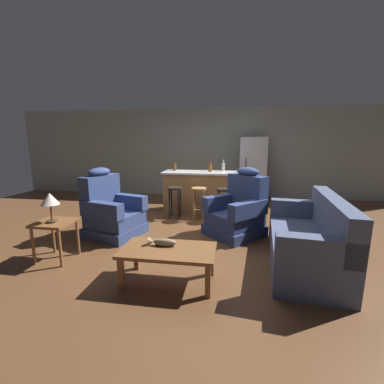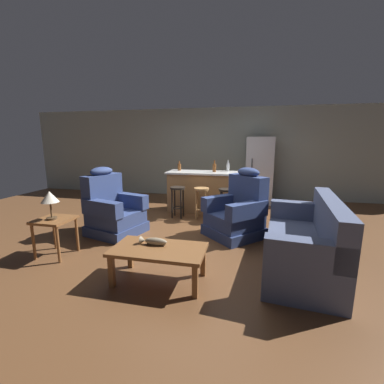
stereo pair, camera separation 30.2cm
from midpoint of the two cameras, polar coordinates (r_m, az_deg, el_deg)
name	(u,v)px [view 2 (the right image)]	position (r m, az deg, el deg)	size (l,w,h in m)	color
ground_plane	(193,230)	(4.93, 2.07, -8.38)	(12.00, 12.00, 0.00)	brown
back_wall	(216,153)	(7.74, 6.45, 8.57)	(12.00, 0.05, 2.60)	#939E93
coffee_table	(159,252)	(3.12, -4.56, -13.25)	(1.10, 0.60, 0.42)	brown
fish_figurine	(153,241)	(3.17, -5.85, -10.90)	(0.34, 0.10, 0.10)	#4C3823
couch	(306,243)	(3.79, 26.11, -10.23)	(1.05, 1.98, 0.94)	#4C5675
recliner_near_lamp	(113,210)	(4.83, -15.53, -3.94)	(1.04, 1.04, 1.20)	navy
recliner_near_island	(238,212)	(4.62, 11.98, -4.46)	(1.19, 1.19, 1.20)	navy
end_table	(55,225)	(4.16, -26.38, -6.65)	(0.48, 0.48, 0.56)	brown
table_lamp	(50,198)	(4.03, -27.22, -1.24)	(0.24, 0.24, 0.41)	#4C3823
kitchen_island	(206,192)	(6.09, 4.45, 0.08)	(1.80, 0.70, 0.95)	#9E7042
bar_stool_left	(178,196)	(5.58, -1.66, -0.98)	(0.32, 0.32, 0.68)	black
bar_stool_middle	(201,197)	(5.48, 3.69, -1.24)	(0.32, 0.32, 0.68)	#A87A47
bar_stool_right	(226,199)	(5.42, 9.20, -1.49)	(0.32, 0.32, 0.68)	black
refrigerator	(259,170)	(7.17, 15.83, 4.63)	(0.70, 0.69, 1.76)	#B7B7BC
bottle_tall_green	(214,167)	(6.00, 6.44, 5.43)	(0.08, 0.08, 0.27)	brown
bottle_short_amber	(228,167)	(6.20, 9.39, 5.54)	(0.07, 0.07, 0.27)	silver
bottle_wine_dark	(179,167)	(6.25, -1.45, 5.60)	(0.08, 0.08, 0.23)	brown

